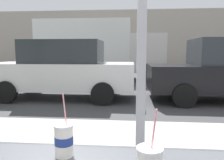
# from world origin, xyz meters

# --- Properties ---
(ground_plane) EXTENTS (60.00, 60.00, 0.00)m
(ground_plane) POSITION_xyz_m (0.00, 8.00, 0.00)
(ground_plane) COLOR #424244
(sidewalk_strip) EXTENTS (16.00, 2.80, 0.13)m
(sidewalk_strip) POSITION_xyz_m (0.00, 1.60, 0.07)
(sidewalk_strip) COLOR #B2ADA3
(sidewalk_strip) RESTS_ON ground
(building_facade_far) EXTENTS (28.00, 1.20, 5.08)m
(building_facade_far) POSITION_xyz_m (0.00, 19.06, 2.54)
(building_facade_far) COLOR #A89E8E
(building_facade_far) RESTS_ON ground
(soda_cup_right) EXTENTS (0.10, 0.10, 0.32)m
(soda_cup_right) POSITION_xyz_m (-0.39, -0.10, 1.01)
(soda_cup_right) COLOR silver
(soda_cup_right) RESTS_ON window_counter
(parked_car_white) EXTENTS (4.48, 1.88, 1.81)m
(parked_car_white) POSITION_xyz_m (-2.19, 5.61, 0.91)
(parked_car_white) COLOR silver
(parked_car_white) RESTS_ON ground
(box_truck) EXTENTS (6.47, 2.44, 3.06)m
(box_truck) POSITION_xyz_m (-1.78, 10.53, 1.65)
(box_truck) COLOR silver
(box_truck) RESTS_ON ground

